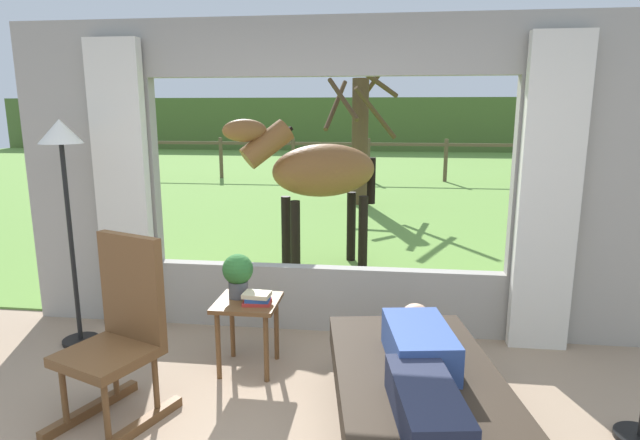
{
  "coord_description": "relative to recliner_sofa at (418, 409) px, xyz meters",
  "views": [
    {
      "loc": [
        0.47,
        -1.95,
        1.84
      ],
      "look_at": [
        0.0,
        1.8,
        1.05
      ],
      "focal_mm": 29.44,
      "sensor_mm": 36.0,
      "label": 1
    }
  ],
  "objects": [
    {
      "name": "rocking_chair",
      "position": [
        -1.76,
        0.07,
        0.33
      ],
      "size": [
        0.68,
        0.8,
        1.12
      ],
      "rotation": [
        0.0,
        0.0,
        -0.38
      ],
      "color": "brown",
      "rests_on": "ground_plane"
    },
    {
      "name": "horse",
      "position": [
        -0.98,
        3.2,
        0.94
      ],
      "size": [
        1.74,
        1.2,
        1.73
      ],
      "rotation": [
        0.0,
        0.0,
        2.08
      ],
      "color": "brown",
      "rests_on": "outdoor_pasture_lawn"
    },
    {
      "name": "recliner_sofa",
      "position": [
        0.0,
        0.0,
        0.0
      ],
      "size": [
        1.16,
        1.82,
        0.42
      ],
      "rotation": [
        0.0,
        0.0,
        0.16
      ],
      "color": "black",
      "rests_on": "ground_plane"
    },
    {
      "name": "side_table",
      "position": [
        -1.16,
        0.75,
        0.21
      ],
      "size": [
        0.44,
        0.44,
        0.52
      ],
      "color": "brown",
      "rests_on": "ground_plane"
    },
    {
      "name": "outdoor_pasture_lawn",
      "position": [
        -0.69,
        12.43,
        -0.21
      ],
      "size": [
        36.0,
        21.68,
        0.02
      ],
      "primitive_type": "cube",
      "color": "olive",
      "rests_on": "ground_plane"
    },
    {
      "name": "reclining_person",
      "position": [
        0.0,
        -0.05,
        0.3
      ],
      "size": [
        0.43,
        1.44,
        0.22
      ],
      "rotation": [
        0.0,
        0.0,
        0.16
      ],
      "color": "#334C8C",
      "rests_on": "recliner_sofa"
    },
    {
      "name": "pasture_fence_line",
      "position": [
        -0.69,
        11.19,
        0.53
      ],
      "size": [
        16.1,
        0.1,
        1.1
      ],
      "color": "brown",
      "rests_on": "outdoor_pasture_lawn"
    },
    {
      "name": "distant_hill_ridge",
      "position": [
        -0.69,
        22.27,
        0.98
      ],
      "size": [
        36.0,
        2.0,
        2.4
      ],
      "primitive_type": "cube",
      "color": "#4D662E",
      "rests_on": "ground_plane"
    },
    {
      "name": "curtain_panel_right",
      "position": [
        1.0,
        1.39,
        0.98
      ],
      "size": [
        0.44,
        0.1,
        2.4
      ],
      "primitive_type": "cube",
      "color": "silver",
      "rests_on": "ground_plane"
    },
    {
      "name": "curtain_panel_left",
      "position": [
        -2.38,
        1.39,
        0.98
      ],
      "size": [
        0.44,
        0.1,
        2.4
      ],
      "primitive_type": "cube",
      "color": "silver",
      "rests_on": "ground_plane"
    },
    {
      "name": "pasture_tree",
      "position": [
        -0.73,
        7.61,
        1.17
      ],
      "size": [
        1.44,
        1.48,
        3.03
      ],
      "color": "#4C3823",
      "rests_on": "outdoor_pasture_lawn"
    },
    {
      "name": "book_stack",
      "position": [
        -1.08,
        0.69,
        0.34
      ],
      "size": [
        0.21,
        0.17,
        0.08
      ],
      "color": "#B22D28",
      "rests_on": "side_table"
    },
    {
      "name": "potted_plant",
      "position": [
        -1.24,
        0.81,
        0.48
      ],
      "size": [
        0.22,
        0.22,
        0.32
      ],
      "color": "#4C5156",
      "rests_on": "side_table"
    },
    {
      "name": "back_wall_with_window",
      "position": [
        -0.69,
        1.53,
        1.03
      ],
      "size": [
        5.2,
        0.12,
        2.55
      ],
      "color": "#9E998E",
      "rests_on": "ground_plane"
    },
    {
      "name": "floor_lamp_left",
      "position": [
        -2.63,
        1.0,
        1.22
      ],
      "size": [
        0.32,
        0.32,
        1.78
      ],
      "color": "black",
      "rests_on": "ground_plane"
    }
  ]
}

